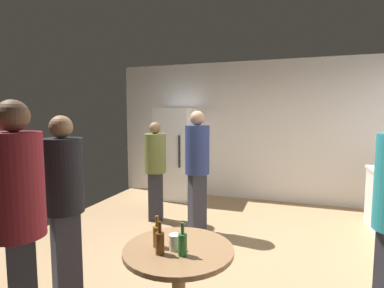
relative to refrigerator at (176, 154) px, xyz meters
The scene contains 12 objects.
ground_plane 2.74m from the refrigerator, 58.83° to the right, with size 5.20×5.20×0.10m, color #9E7C56.
wall_back 1.47m from the refrigerator, 17.92° to the left, with size 5.32×0.06×2.70m, color silver.
refrigerator is the anchor object (origin of this frame).
foreground_table 3.90m from the refrigerator, 67.84° to the right, with size 0.80×0.80×0.73m.
beer_bottle_amber 3.87m from the refrigerator, 70.12° to the right, with size 0.06×0.06×0.23m.
beer_bottle_brown 3.99m from the refrigerator, 69.69° to the right, with size 0.06×0.06×0.23m.
beer_bottle_green 4.02m from the refrigerator, 67.46° to the right, with size 0.06×0.06×0.23m.
plastic_cup_white 3.92m from the refrigerator, 68.25° to the right, with size 0.08×0.08×0.11m, color white.
person_in_maroon_shirt 4.12m from the refrigerator, 82.81° to the right, with size 0.48×0.48×1.79m.
person_in_navy_shirt 1.85m from the refrigerator, 58.70° to the right, with size 0.48×0.48×1.73m.
person_in_black_shirt 3.47m from the refrigerator, 84.56° to the right, with size 0.47×0.47×1.68m.
person_in_olive_shirt 1.30m from the refrigerator, 82.29° to the right, with size 0.43×0.43×1.56m.
Camera 1 is at (0.91, -3.36, 1.70)m, focal length 28.37 mm.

